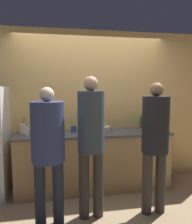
{
  "coord_description": "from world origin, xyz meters",
  "views": [
    {
      "loc": [
        -0.58,
        -3.04,
        1.64
      ],
      "look_at": [
        0.0,
        0.15,
        1.28
      ],
      "focal_mm": 35.0,
      "sensor_mm": 36.0,
      "label": 1
    }
  ],
  "objects_px": {
    "person_right": "(155,137)",
    "cup_blue": "(74,129)",
    "bottle_green": "(88,128)",
    "potted_plant": "(144,121)",
    "person_center": "(91,136)",
    "utensil_crock": "(24,128)",
    "bottle_amber": "(159,126)",
    "bottle_clear": "(27,131)",
    "fruit_bowl": "(100,129)",
    "person_left": "(48,143)"
  },
  "relations": [
    {
      "from": "fruit_bowl",
      "to": "bottle_green",
      "type": "relative_size",
      "value": 1.79
    },
    {
      "from": "person_right",
      "to": "cup_blue",
      "type": "relative_size",
      "value": 17.23
    },
    {
      "from": "utensil_crock",
      "to": "person_left",
      "type": "bearing_deg",
      "value": -67.77
    },
    {
      "from": "utensil_crock",
      "to": "bottle_clear",
      "type": "xyz_separation_m",
      "value": [
        0.07,
        -0.21,
        -0.01
      ]
    },
    {
      "from": "person_left",
      "to": "bottle_clear",
      "type": "bearing_deg",
      "value": 113.38
    },
    {
      "from": "person_left",
      "to": "cup_blue",
      "type": "xyz_separation_m",
      "value": [
        0.37,
        0.96,
        -0.02
      ]
    },
    {
      "from": "person_left",
      "to": "person_center",
      "type": "relative_size",
      "value": 0.93
    },
    {
      "from": "bottle_clear",
      "to": "bottle_amber",
      "type": "bearing_deg",
      "value": -0.18
    },
    {
      "from": "person_right",
      "to": "fruit_bowl",
      "type": "height_order",
      "value": "person_right"
    },
    {
      "from": "fruit_bowl",
      "to": "bottle_green",
      "type": "height_order",
      "value": "bottle_green"
    },
    {
      "from": "utensil_crock",
      "to": "bottle_clear",
      "type": "bearing_deg",
      "value": -72.07
    },
    {
      "from": "person_left",
      "to": "cup_blue",
      "type": "distance_m",
      "value": 1.02
    },
    {
      "from": "person_center",
      "to": "bottle_clear",
      "type": "bearing_deg",
      "value": 140.57
    },
    {
      "from": "person_center",
      "to": "cup_blue",
      "type": "xyz_separation_m",
      "value": [
        -0.15,
        0.88,
        -0.07
      ]
    },
    {
      "from": "bottle_clear",
      "to": "potted_plant",
      "type": "bearing_deg",
      "value": 9.85
    },
    {
      "from": "bottle_clear",
      "to": "potted_plant",
      "type": "distance_m",
      "value": 2.0
    },
    {
      "from": "utensil_crock",
      "to": "bottle_amber",
      "type": "xyz_separation_m",
      "value": [
        2.16,
        -0.22,
        0.01
      ]
    },
    {
      "from": "person_left",
      "to": "potted_plant",
      "type": "relative_size",
      "value": 6.99
    },
    {
      "from": "cup_blue",
      "to": "person_right",
      "type": "bearing_deg",
      "value": -43.92
    },
    {
      "from": "utensil_crock",
      "to": "bottle_green",
      "type": "relative_size",
      "value": 1.4
    },
    {
      "from": "fruit_bowl",
      "to": "cup_blue",
      "type": "bearing_deg",
      "value": 177.35
    },
    {
      "from": "bottle_clear",
      "to": "bottle_green",
      "type": "relative_size",
      "value": 0.95
    },
    {
      "from": "bottle_amber",
      "to": "bottle_green",
      "type": "height_order",
      "value": "bottle_amber"
    },
    {
      "from": "bottle_green",
      "to": "person_right",
      "type": "bearing_deg",
      "value": -47.59
    },
    {
      "from": "utensil_crock",
      "to": "potted_plant",
      "type": "xyz_separation_m",
      "value": [
        2.04,
        0.13,
        0.05
      ]
    },
    {
      "from": "person_right",
      "to": "bottle_amber",
      "type": "xyz_separation_m",
      "value": [
        0.42,
        0.74,
        0.0
      ]
    },
    {
      "from": "person_left",
      "to": "cup_blue",
      "type": "height_order",
      "value": "person_left"
    },
    {
      "from": "person_center",
      "to": "utensil_crock",
      "type": "distance_m",
      "value": 1.3
    },
    {
      "from": "bottle_amber",
      "to": "cup_blue",
      "type": "bearing_deg",
      "value": 172.26
    },
    {
      "from": "bottle_green",
      "to": "cup_blue",
      "type": "bearing_deg",
      "value": 153.26
    },
    {
      "from": "bottle_amber",
      "to": "potted_plant",
      "type": "bearing_deg",
      "value": 108.53
    },
    {
      "from": "fruit_bowl",
      "to": "potted_plant",
      "type": "relative_size",
      "value": 1.43
    },
    {
      "from": "person_right",
      "to": "person_left",
      "type": "bearing_deg",
      "value": -178.98
    },
    {
      "from": "bottle_green",
      "to": "potted_plant",
      "type": "relative_size",
      "value": 0.8
    },
    {
      "from": "person_center",
      "to": "utensil_crock",
      "type": "height_order",
      "value": "person_center"
    },
    {
      "from": "potted_plant",
      "to": "person_left",
      "type": "bearing_deg",
      "value": -145.75
    },
    {
      "from": "bottle_amber",
      "to": "bottle_clear",
      "type": "distance_m",
      "value": 2.09
    },
    {
      "from": "bottle_amber",
      "to": "person_center",
      "type": "bearing_deg",
      "value": -150.84
    },
    {
      "from": "person_center",
      "to": "cup_blue",
      "type": "relative_size",
      "value": 17.97
    },
    {
      "from": "person_left",
      "to": "utensil_crock",
      "type": "height_order",
      "value": "person_left"
    },
    {
      "from": "bottle_amber",
      "to": "bottle_clear",
      "type": "bearing_deg",
      "value": 179.82
    },
    {
      "from": "person_right",
      "to": "utensil_crock",
      "type": "xyz_separation_m",
      "value": [
        -1.74,
        0.96,
        -0.01
      ]
    },
    {
      "from": "person_center",
      "to": "potted_plant",
      "type": "bearing_deg",
      "value": 42.83
    },
    {
      "from": "utensil_crock",
      "to": "potted_plant",
      "type": "relative_size",
      "value": 1.12
    },
    {
      "from": "person_right",
      "to": "cup_blue",
      "type": "height_order",
      "value": "person_right"
    },
    {
      "from": "person_center",
      "to": "potted_plant",
      "type": "xyz_separation_m",
      "value": [
        1.12,
        1.04,
        0.01
      ]
    },
    {
      "from": "person_center",
      "to": "fruit_bowl",
      "type": "xyz_separation_m",
      "value": [
        0.29,
        0.86,
        -0.08
      ]
    },
    {
      "from": "person_center",
      "to": "bottle_green",
      "type": "height_order",
      "value": "person_center"
    },
    {
      "from": "fruit_bowl",
      "to": "utensil_crock",
      "type": "xyz_separation_m",
      "value": [
        -1.21,
        0.05,
        0.03
      ]
    },
    {
      "from": "person_left",
      "to": "utensil_crock",
      "type": "xyz_separation_m",
      "value": [
        -0.4,
        0.99,
        0.0
      ]
    }
  ]
}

